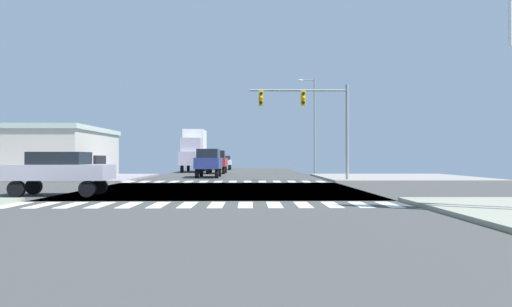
{
  "coord_description": "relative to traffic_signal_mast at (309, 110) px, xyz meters",
  "views": [
    {
      "loc": [
        1.39,
        -22.39,
        1.64
      ],
      "look_at": [
        1.79,
        4.71,
        1.89
      ],
      "focal_mm": 30.59,
      "sensor_mm": 36.0,
      "label": 1
    }
  ],
  "objects": [
    {
      "name": "sedan_trailing_2",
      "position": [
        -12.28,
        -10.89,
        -3.81
      ],
      "size": [
        4.3,
        1.8,
        1.88
      ],
      "rotation": [
        0.0,
        0.0,
        1.57
      ],
      "color": "black",
      "rests_on": "ground"
    },
    {
      "name": "sidewalk_corner_nw",
      "position": [
        -18.48,
        4.61,
        -4.86
      ],
      "size": [
        12.0,
        12.0,
        0.14
      ],
      "color": "gray",
      "rests_on": "ground"
    },
    {
      "name": "sidewalk_corner_ne",
      "position": [
        7.52,
        4.61,
        -4.86
      ],
      "size": [
        12.0,
        12.0,
        0.14
      ],
      "color": "gray",
      "rests_on": "ground"
    },
    {
      "name": "pickup_farside_1",
      "position": [
        -7.48,
        15.02,
        -3.63
      ],
      "size": [
        2.0,
        5.1,
        2.35
      ],
      "rotation": [
        0.0,
        0.0,
        3.14
      ],
      "color": "black",
      "rests_on": "ground"
    },
    {
      "name": "ground",
      "position": [
        -5.48,
        -7.39,
        -4.95
      ],
      "size": [
        90.0,
        90.0,
        0.05
      ],
      "color": "#40413F"
    },
    {
      "name": "street_lamp",
      "position": [
        2.1,
        13.09,
        0.6
      ],
      "size": [
        1.78,
        0.32,
        9.41
      ],
      "color": "gray",
      "rests_on": "ground"
    },
    {
      "name": "box_truck_crossing_1",
      "position": [
        -10.48,
        20.26,
        -2.36
      ],
      "size": [
        2.4,
        7.2,
        4.85
      ],
      "rotation": [
        0.0,
        0.0,
        3.14
      ],
      "color": "black",
      "rests_on": "ground"
    },
    {
      "name": "traffic_signal_mast",
      "position": [
        0.0,
        0.0,
        0.0
      ],
      "size": [
        6.83,
        0.55,
        6.66
      ],
      "color": "gray",
      "rests_on": "ground"
    },
    {
      "name": "suv_leading_2",
      "position": [
        -7.48,
        6.32,
        -3.53
      ],
      "size": [
        1.96,
        4.6,
        2.34
      ],
      "rotation": [
        0.0,
        0.0,
        3.14
      ],
      "color": "black",
      "rests_on": "ground"
    },
    {
      "name": "bank_building",
      "position": [
        -22.73,
        8.52,
        -2.8
      ],
      "size": [
        12.87,
        11.19,
        4.24
      ],
      "color": "beige",
      "rests_on": "ground"
    },
    {
      "name": "crosswalk_near",
      "position": [
        -5.73,
        -14.69,
        -4.92
      ],
      "size": [
        13.5,
        2.0,
        0.01
      ],
      "color": "silver",
      "rests_on": "ground"
    },
    {
      "name": "sedan_middle_3",
      "position": [
        -7.48,
        28.58,
        -3.81
      ],
      "size": [
        1.8,
        4.3,
        1.88
      ],
      "rotation": [
        0.0,
        0.0,
        3.14
      ],
      "color": "black",
      "rests_on": "ground"
    },
    {
      "name": "crosswalk_far",
      "position": [
        -5.73,
        -0.09,
        -4.92
      ],
      "size": [
        13.5,
        2.0,
        0.01
      ],
      "color": "silver",
      "rests_on": "ground"
    }
  ]
}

